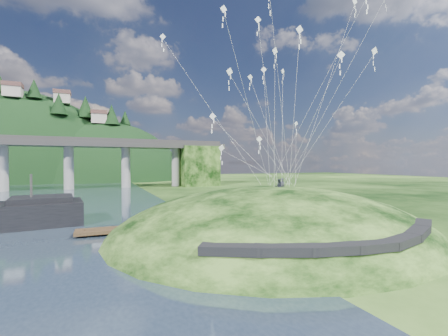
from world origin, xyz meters
name	(u,v)px	position (x,y,z in m)	size (l,w,h in m)	color
ground	(210,246)	(0.00, 0.00, 0.00)	(320.00, 320.00, 0.00)	black
grass_hill	(272,247)	(8.00, 2.00, -1.50)	(36.00, 32.00, 13.00)	black
footpath	(356,240)	(7.46, -9.74, 2.08)	(22.29, 5.84, 0.83)	black
bridge	(27,155)	(-26.46, 70.07, 9.70)	(160.00, 11.00, 15.00)	#2D2B2B
far_ridge	(5,199)	(-43.58, 122.17, -7.44)	(153.00, 70.00, 94.50)	black
wooden_dock	(146,227)	(-4.48, 8.18, 0.45)	(14.30, 2.64, 1.02)	#3A2717
kite_flyers	(280,179)	(9.03, 2.13, 5.87)	(1.78, 1.48, 1.85)	#242630
kite_swarm	(277,63)	(9.14, 2.91, 18.77)	(20.47, 16.11, 18.70)	white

